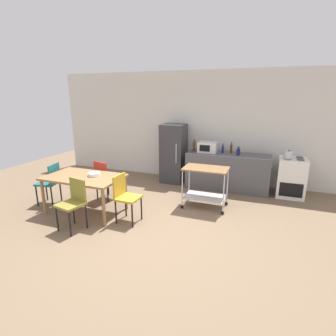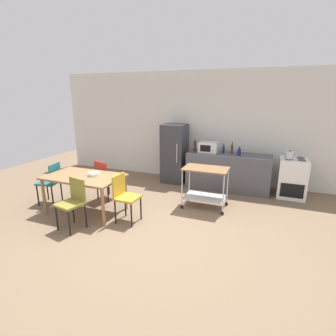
{
  "view_description": "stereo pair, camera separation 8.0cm",
  "coord_description": "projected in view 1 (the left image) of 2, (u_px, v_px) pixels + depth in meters",
  "views": [
    {
      "loc": [
        1.74,
        -3.76,
        2.27
      ],
      "look_at": [
        -0.14,
        1.2,
        0.8
      ],
      "focal_mm": 28.09,
      "sensor_mm": 36.0,
      "label": 1
    },
    {
      "loc": [
        1.82,
        -3.73,
        2.27
      ],
      "look_at": [
        -0.14,
        1.2,
        0.8
      ],
      "focal_mm": 28.09,
      "sensor_mm": 36.0,
      "label": 2
    }
  ],
  "objects": [
    {
      "name": "refrigerator",
      "position": [
        174.0,
        153.0,
        7.01
      ],
      "size": [
        0.6,
        0.63,
        1.55
      ],
      "color": "#333338",
      "rests_on": "ground_plane"
    },
    {
      "name": "bottle_sesame_oil",
      "position": [
        223.0,
        149.0,
        6.43
      ],
      "size": [
        0.06,
        0.06,
        0.23
      ],
      "color": "navy",
      "rests_on": "kitchen_counter"
    },
    {
      "name": "kitchen_cart",
      "position": [
        205.0,
        181.0,
        5.41
      ],
      "size": [
        0.91,
        0.57,
        0.85
      ],
      "color": "brown",
      "rests_on": "ground_plane"
    },
    {
      "name": "ground_plane",
      "position": [
        151.0,
        230.0,
        4.59
      ],
      "size": [
        12.0,
        12.0,
        0.0
      ],
      "primitive_type": "plane",
      "color": "brown"
    },
    {
      "name": "chair_mustard",
      "position": [
        125.0,
        195.0,
        4.79
      ],
      "size": [
        0.41,
        0.41,
        0.89
      ],
      "rotation": [
        0.0,
        0.0,
        1.54
      ],
      "color": "gold",
      "rests_on": "ground_plane"
    },
    {
      "name": "chair_red",
      "position": [
        105.0,
        177.0,
        5.82
      ],
      "size": [
        0.48,
        0.48,
        0.89
      ],
      "rotation": [
        0.0,
        0.0,
        2.91
      ],
      "color": "#B72D23",
      "rests_on": "ground_plane"
    },
    {
      "name": "kitchen_counter",
      "position": [
        227.0,
        171.0,
        6.51
      ],
      "size": [
        2.0,
        0.64,
        0.9
      ],
      "primitive_type": "cube",
      "color": "#4C4C51",
      "rests_on": "ground_plane"
    },
    {
      "name": "bottle_wine",
      "position": [
        231.0,
        149.0,
        6.42
      ],
      "size": [
        0.06,
        0.06,
        0.27
      ],
      "color": "#4C2D19",
      "rests_on": "kitchen_counter"
    },
    {
      "name": "microwave",
      "position": [
        208.0,
        147.0,
        6.52
      ],
      "size": [
        0.46,
        0.35,
        0.26
      ],
      "color": "silver",
      "rests_on": "kitchen_counter"
    },
    {
      "name": "chair_olive",
      "position": [
        73.0,
        201.0,
        4.52
      ],
      "size": [
        0.47,
        0.47,
        0.89
      ],
      "rotation": [
        0.0,
        0.0,
        -0.21
      ],
      "color": "olive",
      "rests_on": "ground_plane"
    },
    {
      "name": "dining_table",
      "position": [
        84.0,
        180.0,
        5.14
      ],
      "size": [
        1.5,
        0.9,
        0.75
      ],
      "color": "olive",
      "rests_on": "ground_plane"
    },
    {
      "name": "stove_oven",
      "position": [
        291.0,
        177.0,
        6.03
      ],
      "size": [
        0.6,
        0.61,
        0.92
      ],
      "color": "white",
      "rests_on": "ground_plane"
    },
    {
      "name": "fruit_bowl",
      "position": [
        94.0,
        174.0,
        5.13
      ],
      "size": [
        0.24,
        0.24,
        0.06
      ],
      "primitive_type": "cylinder",
      "color": "white",
      "rests_on": "dining_table"
    },
    {
      "name": "chair_teal",
      "position": [
        50.0,
        181.0,
        5.57
      ],
      "size": [
        0.47,
        0.47,
        0.89
      ],
      "rotation": [
        0.0,
        0.0,
        -1.36
      ],
      "color": "#1E666B",
      "rests_on": "ground_plane"
    },
    {
      "name": "kettle",
      "position": [
        289.0,
        155.0,
        5.83
      ],
      "size": [
        0.24,
        0.17,
        0.19
      ],
      "color": "silver",
      "rests_on": "stove_oven"
    },
    {
      "name": "back_wall",
      "position": [
        199.0,
        127.0,
        7.09
      ],
      "size": [
        8.4,
        0.12,
        2.9
      ],
      "primitive_type": "cube",
      "color": "silver",
      "rests_on": "ground_plane"
    },
    {
      "name": "bottle_soda",
      "position": [
        238.0,
        152.0,
        6.22
      ],
      "size": [
        0.08,
        0.08,
        0.21
      ],
      "color": "navy",
      "rests_on": "kitchen_counter"
    },
    {
      "name": "bottle_soy_sauce",
      "position": [
        194.0,
        146.0,
        6.67
      ],
      "size": [
        0.07,
        0.07,
        0.3
      ],
      "color": "#4C2D19",
      "rests_on": "kitchen_counter"
    }
  ]
}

